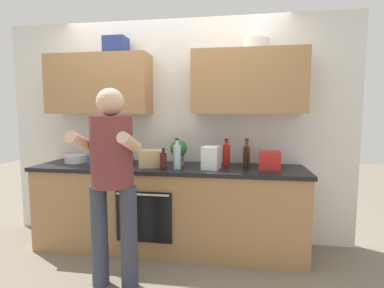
# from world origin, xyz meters

# --- Properties ---
(ground_plane) EXTENTS (12.00, 12.00, 0.00)m
(ground_plane) POSITION_xyz_m (0.00, 0.00, 0.00)
(ground_plane) COLOR #756B5B
(back_wall_unit) EXTENTS (4.00, 0.38, 2.50)m
(back_wall_unit) POSITION_xyz_m (0.00, 0.27, 1.49)
(back_wall_unit) COLOR silver
(back_wall_unit) RESTS_ON ground
(counter) EXTENTS (2.84, 0.67, 0.90)m
(counter) POSITION_xyz_m (-0.00, -0.00, 0.45)
(counter) COLOR #A37547
(counter) RESTS_ON ground
(person_standing) EXTENTS (0.49, 0.45, 1.65)m
(person_standing) POSITION_xyz_m (-0.28, -0.76, 0.98)
(person_standing) COLOR #383D4C
(person_standing) RESTS_ON ground
(bottle_water) EXTENTS (0.08, 0.08, 0.30)m
(bottle_water) POSITION_xyz_m (0.13, -0.11, 1.03)
(bottle_water) COLOR silver
(bottle_water) RESTS_ON counter
(bottle_soy) EXTENTS (0.05, 0.05, 0.23)m
(bottle_soy) POSITION_xyz_m (0.81, -0.04, 0.99)
(bottle_soy) COLOR black
(bottle_soy) RESTS_ON counter
(bottle_hotsauce) EXTENTS (0.08, 0.08, 0.28)m
(bottle_hotsauce) POSITION_xyz_m (0.61, 0.16, 1.02)
(bottle_hotsauce) COLOR red
(bottle_hotsauce) RESTS_ON counter
(bottle_soda) EXTENTS (0.06, 0.06, 0.29)m
(bottle_soda) POSITION_xyz_m (-0.61, -0.12, 1.01)
(bottle_soda) COLOR #198C33
(bottle_soda) RESTS_ON counter
(bottle_vinegar) EXTENTS (0.08, 0.08, 0.29)m
(bottle_vinegar) POSITION_xyz_m (0.82, 0.18, 1.01)
(bottle_vinegar) COLOR brown
(bottle_vinegar) RESTS_ON counter
(bottle_oil) EXTENTS (0.05, 0.05, 0.26)m
(bottle_oil) POSITION_xyz_m (-0.41, -0.04, 1.01)
(bottle_oil) COLOR olive
(bottle_oil) RESTS_ON counter
(bottle_wine) EXTENTS (0.07, 0.07, 0.21)m
(bottle_wine) POSITION_xyz_m (-0.00, -0.17, 0.99)
(bottle_wine) COLOR #471419
(bottle_wine) RESTS_ON counter
(cup_tea) EXTENTS (0.07, 0.07, 0.11)m
(cup_tea) POSITION_xyz_m (-0.84, -0.05, 0.95)
(cup_tea) COLOR #33598C
(cup_tea) RESTS_ON counter
(cup_stoneware) EXTENTS (0.08, 0.08, 0.08)m
(cup_stoneware) POSITION_xyz_m (-0.44, 0.09, 0.94)
(cup_stoneware) COLOR slate
(cup_stoneware) RESTS_ON counter
(cup_coffee) EXTENTS (0.08, 0.08, 0.11)m
(cup_coffee) POSITION_xyz_m (-0.72, 0.19, 0.95)
(cup_coffee) COLOR white
(cup_coffee) RESTS_ON counter
(mixing_bowl) EXTENTS (0.24, 0.24, 0.09)m
(mixing_bowl) POSITION_xyz_m (-1.08, 0.06, 0.94)
(mixing_bowl) COLOR silver
(mixing_bowl) RESTS_ON counter
(potted_herb) EXTENTS (0.18, 0.18, 0.27)m
(potted_herb) POSITION_xyz_m (0.10, 0.08, 1.06)
(potted_herb) COLOR #9E6647
(potted_herb) RESTS_ON counter
(grocery_bag_crisps) EXTENTS (0.22, 0.21, 0.18)m
(grocery_bag_crisps) POSITION_xyz_m (1.04, 0.00, 0.99)
(grocery_bag_crisps) COLOR red
(grocery_bag_crisps) RESTS_ON counter
(grocery_bag_produce) EXTENTS (0.19, 0.22, 0.23)m
(grocery_bag_produce) POSITION_xyz_m (0.47, -0.07, 1.01)
(grocery_bag_produce) COLOR silver
(grocery_bag_produce) RESTS_ON counter
(grocery_bag_bread) EXTENTS (0.29, 0.27, 0.17)m
(grocery_bag_bread) POSITION_xyz_m (-0.16, -0.04, 0.99)
(grocery_bag_bread) COLOR tan
(grocery_bag_bread) RESTS_ON counter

